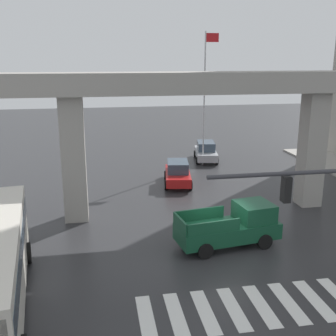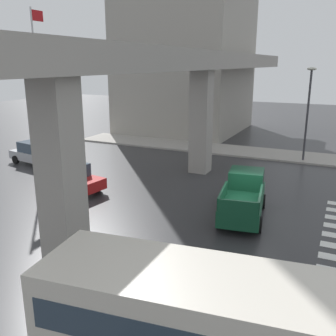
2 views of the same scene
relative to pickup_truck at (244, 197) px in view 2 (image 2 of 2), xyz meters
name	(u,v)px [view 2 (image 2 of 2)]	position (x,y,z in m)	size (l,w,h in m)	color
ground_plane	(247,220)	(-0.60, -0.38, -0.99)	(120.00, 120.00, 0.00)	#2D2D30
elevated_overpass	(152,70)	(-0.60, 4.84, 6.18)	(59.58, 2.21, 8.32)	#9E9991
sidewalk_east	(265,154)	(13.91, 1.62, -0.91)	(4.00, 36.00, 0.15)	#9E9991
pickup_truck	(244,197)	(0.00, 0.00, 0.00)	(5.33, 2.65, 2.08)	#14472D
sedan_red	(70,177)	(-0.72, 10.47, -0.14)	(2.45, 4.52, 1.72)	red
sedan_silver	(35,153)	(3.19, 17.08, -0.14)	(2.49, 4.54, 1.72)	#A8AAAF
street_lamp_near_corner	(308,104)	(12.71, -1.55, 3.57)	(0.44, 0.70, 7.24)	#38383D
street_lamp_mid_block	(207,99)	(12.71, 6.55, 3.57)	(0.44, 0.70, 7.24)	#38383D
flagpole	(38,80)	(2.61, 15.55, 5.40)	(1.16, 0.12, 11.14)	silver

